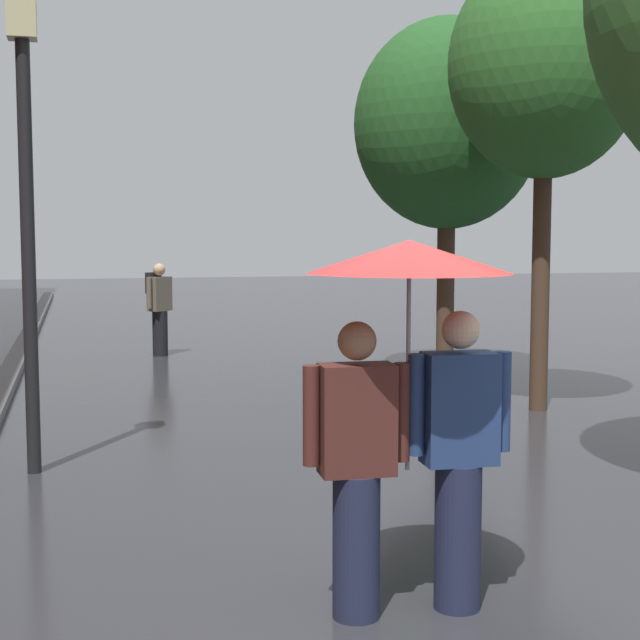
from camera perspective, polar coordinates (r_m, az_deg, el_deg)
ground_plane at (r=5.57m, az=10.09°, el=-16.78°), size 80.00×80.00×0.00m
kerb_strip at (r=14.86m, az=-18.34°, el=-2.81°), size 0.30×36.00×0.12m
street_tree_1 at (r=11.37m, az=13.64°, el=14.84°), size 2.23×2.23×5.33m
street_tree_2 at (r=13.64m, az=7.82°, el=11.74°), size 2.67×2.67×5.14m
couple_under_umbrella at (r=5.06m, az=5.49°, el=-2.91°), size 1.17×1.11×2.06m
street_lamp_post at (r=8.39m, az=-17.53°, el=7.04°), size 0.24×0.24×4.04m
pedestrian_walking_midground at (r=16.13m, az=-9.83°, el=0.83°), size 0.47×0.46×1.59m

